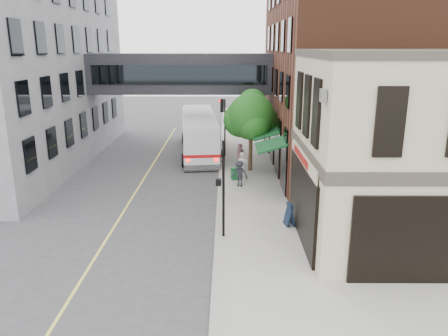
{
  "coord_description": "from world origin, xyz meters",
  "views": [
    {
      "loc": [
        0.54,
        -16.51,
        8.64
      ],
      "look_at": [
        0.42,
        3.28,
        3.04
      ],
      "focal_mm": 35.0,
      "sensor_mm": 36.0,
      "label": 1
    }
  ],
  "objects_px": {
    "pedestrian_c": "(240,174)",
    "sandwich_board": "(289,214)",
    "pedestrian_b": "(241,155)",
    "newspaper_box": "(234,174)",
    "bus": "(199,132)",
    "pedestrian_a": "(242,167)"
  },
  "relations": [
    {
      "from": "pedestrian_b",
      "to": "pedestrian_c",
      "type": "xyz_separation_m",
      "value": [
        -0.19,
        -4.51,
        -0.02
      ]
    },
    {
      "from": "bus",
      "to": "sandwich_board",
      "type": "height_order",
      "value": "bus"
    },
    {
      "from": "pedestrian_b",
      "to": "sandwich_board",
      "type": "bearing_deg",
      "value": -68.78
    },
    {
      "from": "bus",
      "to": "newspaper_box",
      "type": "height_order",
      "value": "bus"
    },
    {
      "from": "pedestrian_a",
      "to": "newspaper_box",
      "type": "relative_size",
      "value": 2.27
    },
    {
      "from": "pedestrian_a",
      "to": "newspaper_box",
      "type": "xyz_separation_m",
      "value": [
        -0.49,
        0.15,
        -0.51
      ]
    },
    {
      "from": "bus",
      "to": "pedestrian_a",
      "type": "height_order",
      "value": "bus"
    },
    {
      "from": "pedestrian_c",
      "to": "sandwich_board",
      "type": "height_order",
      "value": "pedestrian_c"
    },
    {
      "from": "pedestrian_b",
      "to": "newspaper_box",
      "type": "height_order",
      "value": "pedestrian_b"
    },
    {
      "from": "pedestrian_b",
      "to": "newspaper_box",
      "type": "bearing_deg",
      "value": -88.67
    },
    {
      "from": "pedestrian_c",
      "to": "newspaper_box",
      "type": "distance_m",
      "value": 1.5
    },
    {
      "from": "pedestrian_b",
      "to": "pedestrian_c",
      "type": "bearing_deg",
      "value": -82.23
    },
    {
      "from": "pedestrian_b",
      "to": "pedestrian_c",
      "type": "height_order",
      "value": "pedestrian_b"
    },
    {
      "from": "bus",
      "to": "newspaper_box",
      "type": "xyz_separation_m",
      "value": [
        2.79,
        -7.9,
        -1.22
      ]
    },
    {
      "from": "bus",
      "to": "pedestrian_a",
      "type": "xyz_separation_m",
      "value": [
        3.28,
        -8.05,
        -0.7
      ]
    },
    {
      "from": "sandwich_board",
      "to": "pedestrian_a",
      "type": "bearing_deg",
      "value": 94.1
    },
    {
      "from": "pedestrian_a",
      "to": "pedestrian_c",
      "type": "xyz_separation_m",
      "value": [
        -0.2,
        -1.26,
        -0.1
      ]
    },
    {
      "from": "pedestrian_b",
      "to": "sandwich_board",
      "type": "xyz_separation_m",
      "value": [
        2.06,
        -10.59,
        -0.29
      ]
    },
    {
      "from": "pedestrian_a",
      "to": "pedestrian_b",
      "type": "height_order",
      "value": "pedestrian_a"
    },
    {
      "from": "pedestrian_c",
      "to": "newspaper_box",
      "type": "bearing_deg",
      "value": 125.13
    },
    {
      "from": "pedestrian_c",
      "to": "sandwich_board",
      "type": "distance_m",
      "value": 6.49
    },
    {
      "from": "sandwich_board",
      "to": "pedestrian_b",
      "type": "bearing_deg",
      "value": 89.47
    }
  ]
}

